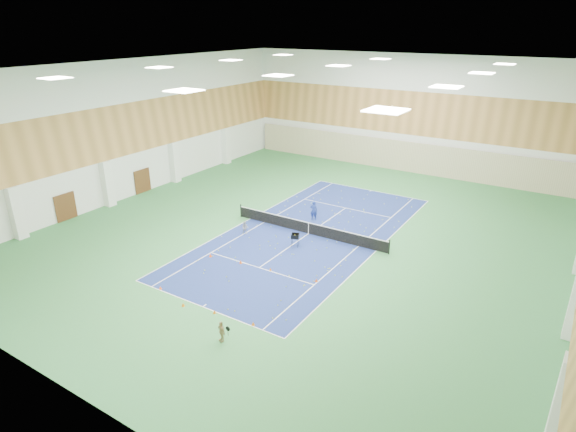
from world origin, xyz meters
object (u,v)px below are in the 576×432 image
(child_apron, at_px, (221,331))
(ball_cart, at_px, (295,240))
(tennis_net, at_px, (309,227))
(child_court, at_px, (245,228))
(coach, at_px, (314,210))

(child_apron, height_order, ball_cart, child_apron)
(tennis_net, distance_m, child_apron, 14.01)
(tennis_net, bearing_deg, ball_cart, -83.47)
(tennis_net, xyz_separation_m, child_court, (-4.03, -2.57, -0.05))
(tennis_net, relative_size, child_apron, 11.17)
(child_court, bearing_deg, coach, 32.11)
(tennis_net, xyz_separation_m, child_apron, (2.90, -13.71, 0.02))
(coach, bearing_deg, tennis_net, 99.95)
(child_apron, distance_m, ball_cart, 11.64)
(child_court, xyz_separation_m, child_apron, (6.93, -11.14, 0.07))
(coach, xyz_separation_m, child_apron, (3.94, -16.34, -0.24))
(tennis_net, height_order, child_apron, child_apron)
(child_court, distance_m, child_apron, 13.12)
(coach, bearing_deg, child_apron, 91.96)
(tennis_net, bearing_deg, child_court, -147.52)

